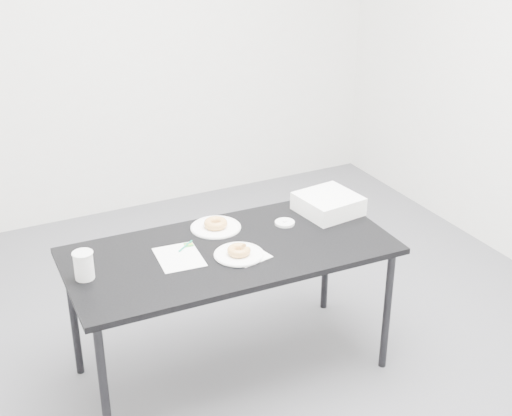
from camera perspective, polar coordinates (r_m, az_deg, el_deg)
name	(u,v)px	position (r m, az deg, el deg)	size (l,w,h in m)	color
floor	(244,350)	(3.87, -0.99, -11.29)	(4.00, 4.00, 0.00)	#535359
wall_back	(114,27)	(5.08, -11.25, 14.00)	(4.00, 0.02, 2.70)	white
table	(230,258)	(3.38, -2.06, -4.04)	(1.56, 0.76, 0.70)	black
scorecard	(179,257)	(3.30, -6.17, -3.92)	(0.20, 0.25, 0.00)	white
logo_patch	(189,245)	(3.40, -5.40, -2.94)	(0.04, 0.04, 0.00)	green
pen	(185,246)	(3.38, -5.67, -3.04)	(0.01, 0.01, 0.12)	#0B8160
napkin	(249,255)	(3.29, -0.59, -3.81)	(0.16, 0.16, 0.00)	white
plate_near	(239,254)	(3.29, -1.37, -3.73)	(0.23, 0.23, 0.01)	white
donut_near	(239,250)	(3.28, -1.37, -3.41)	(0.11, 0.11, 0.04)	#DD8946
plate_far	(216,227)	(3.55, -3.24, -1.56)	(0.25, 0.25, 0.01)	white
donut_far	(216,223)	(3.54, -3.25, -1.23)	(0.12, 0.12, 0.04)	#DD8946
coffee_cup	(84,265)	(3.18, -13.61, -4.48)	(0.08, 0.08, 0.13)	silver
cup_lid	(285,223)	(3.58, 2.32, -1.20)	(0.10, 0.10, 0.01)	white
bakery_box	(328,204)	(3.71, 5.80, 0.34)	(0.28, 0.28, 0.09)	white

